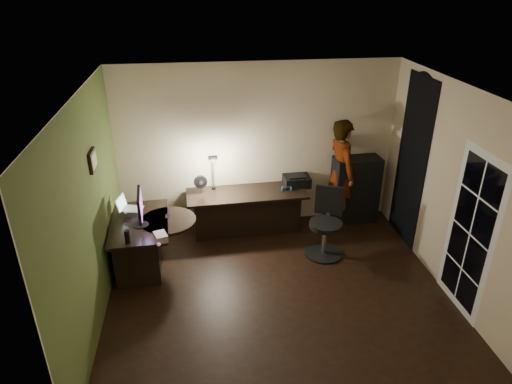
{
  "coord_description": "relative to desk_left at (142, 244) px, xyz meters",
  "views": [
    {
      "loc": [
        -0.96,
        -4.86,
        3.91
      ],
      "look_at": [
        -0.15,
        1.05,
        1.0
      ],
      "focal_mm": 32.0,
      "sensor_mm": 36.0,
      "label": 1
    }
  ],
  "objects": [
    {
      "name": "mouse",
      "position": [
        0.31,
        -0.66,
        0.38
      ],
      "size": [
        0.07,
        0.09,
        0.03
      ],
      "primitive_type": "ellipsoid",
      "rotation": [
        0.0,
        0.0,
        -0.24
      ],
      "color": "silver",
      "rests_on": "desk_left"
    },
    {
      "name": "person",
      "position": [
        3.19,
        0.92,
        0.53
      ],
      "size": [
        0.54,
        0.72,
        1.81
      ],
      "primitive_type": "imported",
      "rotation": [
        0.0,
        0.0,
        1.76
      ],
      "color": "#D8A88C",
      "rests_on": "floor"
    },
    {
      "name": "french_door",
      "position": [
        4.07,
        -1.41,
        0.68
      ],
      "size": [
        0.02,
        0.92,
        2.1
      ],
      "primitive_type": "cube",
      "color": "white",
      "rests_on": "floor"
    },
    {
      "name": "desk_fan",
      "position": [
        0.89,
        0.84,
        0.49
      ],
      "size": [
        0.24,
        0.18,
        0.33
      ],
      "primitive_type": "cube",
      "rotation": [
        0.0,
        0.0,
        0.32
      ],
      "color": "black",
      "rests_on": "desk_right"
    },
    {
      "name": "wall_front",
      "position": [
        1.83,
        -2.86,
        0.98
      ],
      "size": [
        4.5,
        0.01,
        2.7
      ],
      "primitive_type": "cube",
      "color": "beige",
      "rests_on": "floor"
    },
    {
      "name": "framed_picture",
      "position": [
        -0.39,
        -0.41,
        1.48
      ],
      "size": [
        0.04,
        0.3,
        0.25
      ],
      "primitive_type": "cube",
      "color": "black",
      "rests_on": "wall_left"
    },
    {
      "name": "laptop_stand",
      "position": [
        -0.1,
        0.22,
        0.42
      ],
      "size": [
        0.26,
        0.23,
        0.09
      ],
      "primitive_type": "cube",
      "rotation": [
        0.0,
        0.0,
        0.22
      ],
      "color": "silver",
      "rests_on": "desk_left"
    },
    {
      "name": "wall_right",
      "position": [
        4.08,
        -0.86,
        0.98
      ],
      "size": [
        0.01,
        4.0,
        2.7
      ],
      "primitive_type": "cube",
      "color": "beige",
      "rests_on": "floor"
    },
    {
      "name": "pen",
      "position": [
        -0.14,
        -0.11,
        0.37
      ],
      "size": [
        0.1,
        0.1,
        0.01
      ],
      "primitive_type": "cube",
      "rotation": [
        0.0,
        0.0,
        0.75
      ],
      "color": "black",
      "rests_on": "desk_left"
    },
    {
      "name": "notepad",
      "position": [
        0.31,
        -0.38,
        0.37
      ],
      "size": [
        0.21,
        0.25,
        0.01
      ],
      "primitive_type": "cube",
      "rotation": [
        0.0,
        0.0,
        0.33
      ],
      "color": "silver",
      "rests_on": "desk_left"
    },
    {
      "name": "headphones",
      "position": [
        2.25,
        0.77,
        0.37
      ],
      "size": [
        0.2,
        0.11,
        0.09
      ],
      "primitive_type": "cube",
      "rotation": [
        0.0,
        0.0,
        -0.2
      ],
      "color": "#135984",
      "rests_on": "desk_right"
    },
    {
      "name": "speaker",
      "position": [
        -0.09,
        -0.54,
        0.46
      ],
      "size": [
        0.09,
        0.09,
        0.18
      ],
      "primitive_type": "cylinder",
      "rotation": [
        0.0,
        0.0,
        -0.3
      ],
      "color": "black",
      "rests_on": "desk_left"
    },
    {
      "name": "monitor",
      "position": [
        0.03,
        -0.1,
        0.55
      ],
      "size": [
        0.15,
        0.55,
        0.36
      ],
      "primitive_type": "cube",
      "rotation": [
        0.0,
        0.0,
        0.08
      ],
      "color": "black",
      "rests_on": "desk_left"
    },
    {
      "name": "wall_back",
      "position": [
        1.83,
        1.15,
        0.98
      ],
      "size": [
        4.5,
        0.01,
        2.7
      ],
      "primitive_type": "cube",
      "color": "beige",
      "rests_on": "floor"
    },
    {
      "name": "office_chair",
      "position": [
        2.69,
        -0.05,
        0.15
      ],
      "size": [
        0.77,
        0.77,
        1.04
      ],
      "primitive_type": "cube",
      "rotation": [
        0.0,
        0.0,
        -0.42
      ],
      "color": "black",
      "rests_on": "floor"
    },
    {
      "name": "phone",
      "position": [
        0.39,
        0.1,
        0.37
      ],
      "size": [
        0.07,
        0.12,
        0.01
      ],
      "primitive_type": "cube",
      "rotation": [
        0.0,
        0.0,
        -0.04
      ],
      "color": "black",
      "rests_on": "desk_left"
    },
    {
      "name": "desk_left",
      "position": [
        0.0,
        0.0,
        0.0
      ],
      "size": [
        0.85,
        1.33,
        0.74
      ],
      "primitive_type": "cube",
      "rotation": [
        0.0,
        0.0,
        0.05
      ],
      "color": "black",
      "rests_on": "floor"
    },
    {
      "name": "laptop",
      "position": [
        -0.1,
        0.22,
        0.56
      ],
      "size": [
        0.37,
        0.35,
        0.21
      ],
      "primitive_type": "cube",
      "rotation": [
        0.0,
        0.0,
        -0.26
      ],
      "color": "silver",
      "rests_on": "laptop_stand"
    },
    {
      "name": "wall_left",
      "position": [
        -0.42,
        -0.86,
        0.98
      ],
      "size": [
        0.01,
        4.0,
        2.7
      ],
      "primitive_type": "cube",
      "color": "beige",
      "rests_on": "floor"
    },
    {
      "name": "green_wall_overlay",
      "position": [
        -0.41,
        -0.86,
        0.98
      ],
      "size": [
        0.0,
        4.0,
        2.7
      ],
      "primitive_type": "cube",
      "color": "#495A26",
      "rests_on": "floor"
    },
    {
      "name": "ceiling",
      "position": [
        1.83,
        -0.86,
        2.33
      ],
      "size": [
        4.5,
        4.0,
        0.01
      ],
      "primitive_type": "cube",
      "color": "silver",
      "rests_on": "floor"
    },
    {
      "name": "arched_doorway",
      "position": [
        4.07,
        0.29,
        0.93
      ],
      "size": [
        0.01,
        0.9,
        2.6
      ],
      "primitive_type": "cube",
      "color": "black",
      "rests_on": "floor"
    },
    {
      "name": "desk_right",
      "position": [
        1.61,
        0.77,
        -0.01
      ],
      "size": [
        1.93,
        0.73,
        0.72
      ],
      "primitive_type": "cube",
      "rotation": [
        0.0,
        0.0,
        0.03
      ],
      "color": "black",
      "rests_on": "floor"
    },
    {
      "name": "printer",
      "position": [
        2.46,
        0.95,
        0.42
      ],
      "size": [
        0.43,
        0.34,
        0.19
      ],
      "primitive_type": "cube",
      "rotation": [
        0.0,
        0.0,
        0.03
      ],
      "color": "black",
      "rests_on": "desk_right"
    },
    {
      "name": "desk_lamp",
      "position": [
        1.09,
        0.97,
        0.69
      ],
      "size": [
        0.23,
        0.36,
        0.73
      ],
      "primitive_type": "cube",
      "rotation": [
        0.0,
        0.0,
        -0.18
      ],
      "color": "black",
      "rests_on": "desk_right"
    },
    {
      "name": "cabinet",
      "position": [
        3.47,
        0.92,
        0.2
      ],
      "size": [
        0.78,
        0.42,
        1.15
      ],
      "primitive_type": "cube",
      "rotation": [
        0.0,
        0.0,
        0.05
      ],
      "color": "black",
      "rests_on": "floor"
    },
    {
      "name": "floor",
      "position": [
        1.83,
        -0.86,
        -0.38
      ],
      "size": [
        4.5,
        4.0,
        0.01
      ],
      "primitive_type": "cube",
      "color": "black",
      "rests_on": "ground"
    }
  ]
}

